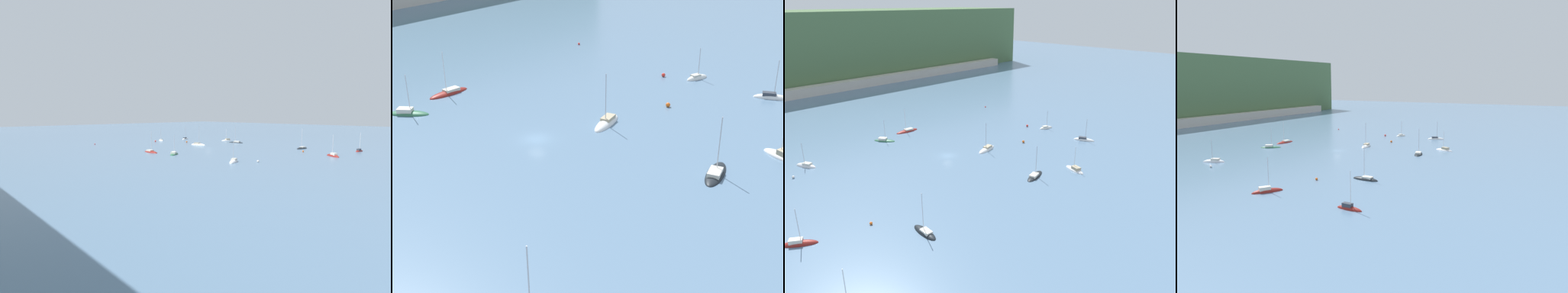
% 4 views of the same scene
% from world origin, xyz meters
% --- Properties ---
extents(ground_plane, '(600.00, 600.00, 0.00)m').
position_xyz_m(ground_plane, '(0.00, 0.00, 0.00)').
color(ground_plane, slate).
extents(sailboat_0, '(6.08, 7.39, 7.92)m').
position_xyz_m(sailboat_0, '(-6.07, 25.18, 0.13)').
color(sailboat_0, '#2D6647').
rests_on(sailboat_0, ground_plane).
extents(sailboat_1, '(2.76, 7.35, 9.65)m').
position_xyz_m(sailboat_1, '(-30.67, -27.87, 0.08)').
color(sailboat_1, black).
rests_on(sailboat_1, ground_plane).
extents(sailboat_2, '(5.69, 3.50, 7.46)m').
position_xyz_m(sailboat_2, '(43.12, -6.21, 0.08)').
color(sailboat_2, white).
rests_on(sailboat_2, ground_plane).
extents(sailboat_3, '(4.39, 7.06, 8.38)m').
position_xyz_m(sailboat_3, '(41.26, -22.97, 0.10)').
color(sailboat_3, white).
rests_on(sailboat_3, ground_plane).
extents(sailboat_4, '(8.73, 2.99, 9.17)m').
position_xyz_m(sailboat_4, '(5.24, 27.86, 0.09)').
color(sailboat_4, maroon).
rests_on(sailboat_4, ground_plane).
extents(sailboat_5, '(1.87, 5.75, 8.33)m').
position_xyz_m(sailboat_5, '(-51.67, -35.55, 0.15)').
color(sailboat_5, maroon).
rests_on(sailboat_5, ground_plane).
extents(sailboat_6, '(8.47, 3.94, 9.92)m').
position_xyz_m(sailboat_6, '(11.95, -5.26, 0.09)').
color(sailboat_6, white).
rests_on(sailboat_6, ground_plane).
extents(sailboat_7, '(4.15, 6.93, 7.43)m').
position_xyz_m(sailboat_7, '(17.64, -33.58, 0.13)').
color(sailboat_7, silver).
rests_on(sailboat_7, ground_plane).
extents(sailboat_8, '(4.58, 6.95, 7.87)m').
position_xyz_m(sailboat_8, '(-33.31, 22.99, 0.09)').
color(sailboat_8, silver).
rests_on(sailboat_8, ground_plane).
extents(sailboat_9, '(6.80, 5.51, 8.64)m').
position_xyz_m(sailboat_9, '(-50.03, -13.42, 0.13)').
color(sailboat_9, maroon).
rests_on(sailboat_9, ground_plane).
extents(sailboat_10, '(8.34, 4.21, 9.14)m').
position_xyz_m(sailboat_10, '(6.54, -28.03, 0.11)').
color(sailboat_10, black).
rests_on(sailboat_10, ground_plane).
extents(mooring_buoy_0, '(0.55, 0.55, 0.55)m').
position_xyz_m(mooring_buoy_0, '(49.31, 30.45, 0.27)').
color(mooring_buoy_0, red).
rests_on(mooring_buoy_0, ground_plane).
extents(mooring_buoy_1, '(0.81, 0.81, 0.81)m').
position_xyz_m(mooring_buoy_1, '(39.96, 0.07, 0.40)').
color(mooring_buoy_1, red).
rests_on(mooring_buoy_1, ground_plane).
extents(mooring_buoy_2, '(0.72, 0.72, 0.72)m').
position_xyz_m(mooring_buoy_2, '(-38.96, 17.63, 0.36)').
color(mooring_buoy_2, white).
rests_on(mooring_buoy_2, ground_plane).
extents(mooring_buoy_3, '(0.65, 0.65, 0.65)m').
position_xyz_m(mooring_buoy_3, '(-36.60, -17.22, 0.33)').
color(mooring_buoy_3, orange).
rests_on(mooring_buoy_3, ground_plane).
extents(mooring_buoy_4, '(0.83, 0.83, 0.83)m').
position_xyz_m(mooring_buoy_4, '(25.21, -9.58, 0.42)').
color(mooring_buoy_4, orange).
rests_on(mooring_buoy_4, ground_plane).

